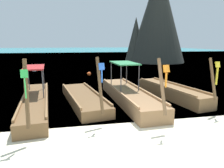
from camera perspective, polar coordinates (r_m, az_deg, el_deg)
The scene contains 9 objects.
ground at distance 6.27m, azimuth 7.26°, elevation -17.63°, with size 120.00×120.00×0.00m, color beige.
sea_water at distance 67.26m, azimuth -9.50°, elevation 8.79°, with size 120.00×120.00×0.00m, color teal.
longtail_boat_green_ribbon at distance 10.22m, azimuth -20.61°, elevation -4.63°, with size 1.84×7.05×2.58m.
longtail_boat_blue_ribbon at distance 10.51m, azimuth -8.03°, elevation -3.98°, with size 2.30×6.00×2.53m.
longtail_boat_orange_ribbon at distance 10.62m, azimuth 4.68°, elevation -3.10°, with size 1.75×7.18×2.52m.
longtail_boat_yellow_ribbon at distance 11.90m, azimuth 16.16°, elevation -2.08°, with size 2.03×5.71×2.42m.
karst_rock at distance 33.75m, azimuth 12.30°, elevation 18.00°, with size 9.22×8.65×14.50m.
mooring_buoy_near at distance 22.65m, azimuth -20.79°, elevation 3.72°, with size 0.51×0.51×0.51m.
mooring_buoy_far at distance 18.99m, azimuth -6.44°, elevation 2.82°, with size 0.37×0.37×0.37m.
Camera 1 is at (-1.77, -5.18, 3.04)m, focal length 32.70 mm.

